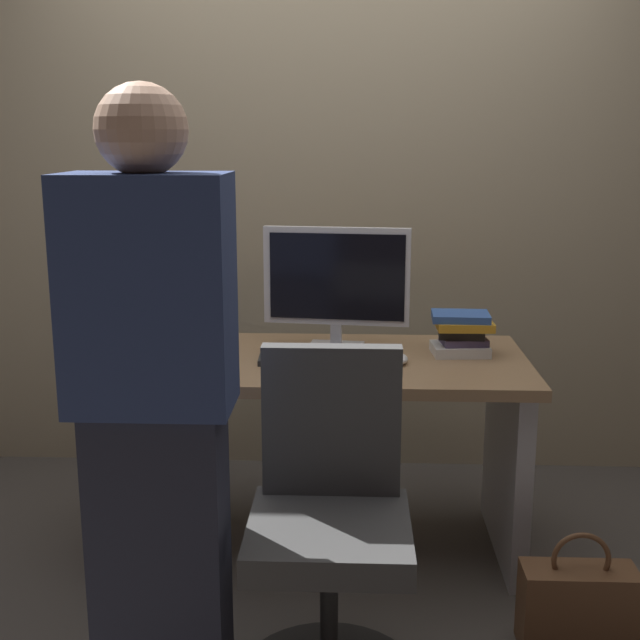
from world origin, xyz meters
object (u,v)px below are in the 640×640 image
(cup_near_keyboard, at_px, (210,348))
(monitor, at_px, (336,281))
(desk, at_px, (321,417))
(book_stack, at_px, (462,333))
(handbag, at_px, (578,607))
(office_chair, at_px, (330,536))
(keyboard, at_px, (319,359))
(mouse, at_px, (399,359))
(person_at_desk, at_px, (154,411))

(cup_near_keyboard, bearing_deg, monitor, 21.83)
(desk, relative_size, cup_near_keyboard, 17.00)
(desk, bearing_deg, book_stack, 7.78)
(cup_near_keyboard, xyz_separation_m, handbag, (1.19, -0.55, -0.64))
(cup_near_keyboard, bearing_deg, office_chair, -57.54)
(handbag, bearing_deg, cup_near_keyboard, 154.97)
(keyboard, xyz_separation_m, cup_near_keyboard, (-0.39, 0.00, 0.03))
(handbag, bearing_deg, mouse, 133.81)
(desk, distance_m, person_at_desk, 1.04)
(keyboard, bearing_deg, person_at_desk, -115.78)
(office_chair, distance_m, book_stack, 1.02)
(mouse, bearing_deg, handbag, -46.19)
(desk, xyz_separation_m, monitor, (0.05, 0.12, 0.48))
(keyboard, bearing_deg, handbag, -36.48)
(office_chair, height_order, mouse, office_chair)
(person_at_desk, xyz_separation_m, cup_near_keyboard, (-0.01, 0.86, -0.06))
(keyboard, bearing_deg, desk, 83.84)
(person_at_desk, bearing_deg, keyboard, 66.21)
(desk, bearing_deg, office_chair, -85.68)
(monitor, relative_size, mouse, 5.40)
(office_chair, xyz_separation_m, monitor, (-0.00, 0.88, 0.56))
(office_chair, height_order, monitor, monitor)
(book_stack, height_order, handbag, book_stack)
(keyboard, xyz_separation_m, handbag, (0.80, -0.55, -0.61))
(desk, relative_size, monitor, 2.75)
(mouse, distance_m, book_stack, 0.28)
(person_at_desk, xyz_separation_m, monitor, (0.43, 1.03, 0.15))
(desk, xyz_separation_m, office_chair, (0.06, -0.76, -0.08))
(office_chair, bearing_deg, person_at_desk, -160.56)
(desk, relative_size, handbag, 3.92)
(office_chair, distance_m, mouse, 0.79)
(keyboard, relative_size, mouse, 4.30)
(office_chair, height_order, person_at_desk, person_at_desk)
(keyboard, distance_m, mouse, 0.28)
(book_stack, bearing_deg, keyboard, -166.21)
(office_chair, height_order, keyboard, office_chair)
(keyboard, relative_size, book_stack, 1.95)
(person_at_desk, relative_size, keyboard, 3.81)
(person_at_desk, relative_size, mouse, 16.39)
(person_at_desk, distance_m, mouse, 1.07)
(monitor, distance_m, cup_near_keyboard, 0.52)
(mouse, height_order, book_stack, book_stack)
(mouse, relative_size, handbag, 0.26)
(person_at_desk, relative_size, cup_near_keyboard, 18.80)
(keyboard, distance_m, handbag, 1.15)
(office_chair, distance_m, person_at_desk, 0.62)
(monitor, xyz_separation_m, handbag, (0.74, -0.73, -0.86))
(office_chair, height_order, book_stack, office_chair)
(office_chair, relative_size, person_at_desk, 0.57)
(cup_near_keyboard, distance_m, book_stack, 0.91)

